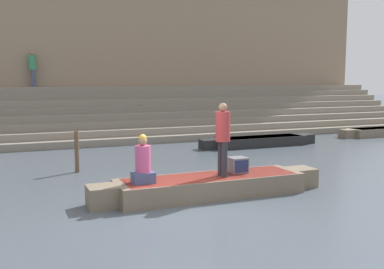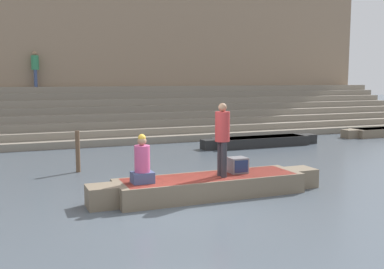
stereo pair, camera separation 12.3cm
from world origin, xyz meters
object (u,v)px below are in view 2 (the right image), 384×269
at_px(tv_set, 238,165).
at_px(person_rowing, 142,163).
at_px(mooring_post, 78,152).
at_px(person_standing, 222,134).
at_px(person_on_steps, 35,66).
at_px(rowboat_main, 210,185).
at_px(moored_boat_shore, 261,141).

bearing_deg(tv_set, person_rowing, -178.91).
height_order(tv_set, mooring_post, mooring_post).
height_order(person_standing, tv_set, person_standing).
bearing_deg(person_on_steps, tv_set, -127.28).
distance_m(rowboat_main, mooring_post, 4.92).
bearing_deg(mooring_post, person_on_steps, 94.29).
distance_m(person_standing, person_on_steps, 14.03).
xyz_separation_m(person_standing, tv_set, (0.57, 0.27, -0.85)).
distance_m(rowboat_main, person_rowing, 1.87).
height_order(person_rowing, mooring_post, person_rowing).
bearing_deg(mooring_post, person_standing, -55.88).
relative_size(rowboat_main, person_rowing, 5.31).
bearing_deg(person_standing, tv_set, 27.80).
distance_m(person_rowing, mooring_post, 4.30).
bearing_deg(tv_set, person_on_steps, 104.19).
bearing_deg(moored_boat_shore, person_standing, -125.87).
bearing_deg(rowboat_main, moored_boat_shore, 53.40).
bearing_deg(person_standing, mooring_post, 126.67).
bearing_deg(mooring_post, tv_set, -49.11).
relative_size(tv_set, mooring_post, 0.35).
relative_size(rowboat_main, moored_boat_shore, 1.11).
relative_size(person_rowing, person_on_steps, 0.66).
xyz_separation_m(person_rowing, tv_set, (2.57, 0.20, -0.26)).
xyz_separation_m(person_rowing, moored_boat_shore, (7.17, 6.79, -0.73)).
bearing_deg(rowboat_main, tv_set, 11.50).
xyz_separation_m(person_standing, person_on_steps, (-3.58, 13.43, 1.94)).
distance_m(moored_boat_shore, mooring_post, 8.47).
bearing_deg(person_on_steps, person_standing, -129.86).
relative_size(rowboat_main, mooring_post, 4.67).
bearing_deg(tv_set, mooring_post, 127.57).
bearing_deg(person_standing, moored_boat_shore, 55.57).
relative_size(person_standing, person_on_steps, 1.06).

